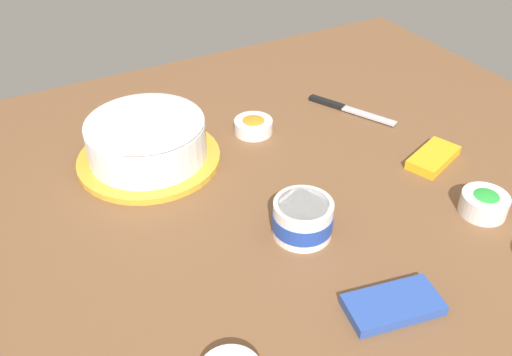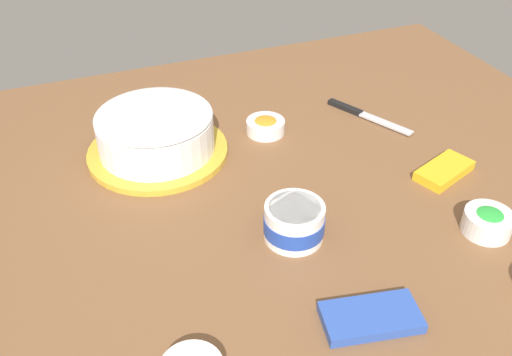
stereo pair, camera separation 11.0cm
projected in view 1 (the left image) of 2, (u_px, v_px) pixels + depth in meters
The scene contains 8 objects.
ground_plane at pixel (320, 210), 1.07m from camera, with size 1.54×1.54×0.00m, color brown.
frosted_cake at pixel (147, 141), 1.17m from camera, with size 0.31×0.31×0.11m.
frosting_tub at pixel (303, 218), 1.00m from camera, with size 0.11×0.11×0.07m.
spreading_knife at pixel (344, 108), 1.38m from camera, with size 0.12×0.22×0.01m.
sprinkle_bowl_green at pixel (484, 203), 1.05m from camera, with size 0.09×0.09×0.04m.
sprinkle_bowl_orange at pixel (253, 125), 1.29m from camera, with size 0.09×0.09×0.04m.
candy_box_lower at pixel (433, 157), 1.20m from camera, with size 0.13×0.07×0.02m, color yellow.
candy_box_upper at pixel (393, 305), 0.87m from camera, with size 0.15×0.08×0.02m, color #2D51B2.
Camera 1 is at (0.50, 0.66, 0.69)m, focal length 38.62 mm.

